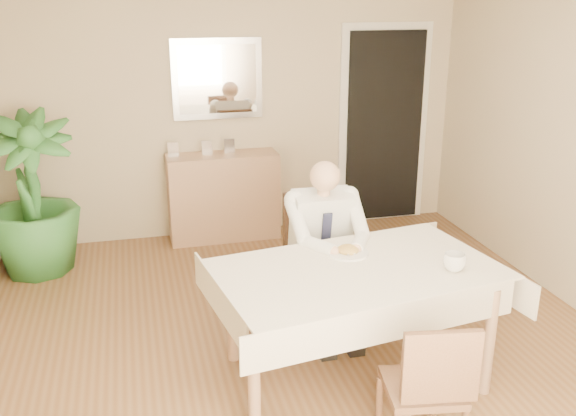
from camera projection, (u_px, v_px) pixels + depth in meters
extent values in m
plane|color=brown|center=(301.00, 357.00, 4.34)|extent=(5.00, 5.00, 0.00)
cube|color=#C0AD8A|center=(234.00, 104.00, 6.21)|extent=(4.50, 0.02, 2.60)
cube|color=white|center=(564.00, 376.00, 1.59)|extent=(1.34, 0.02, 1.44)
cube|color=white|center=(559.00, 371.00, 1.61)|extent=(1.18, 0.02, 1.28)
cube|color=white|center=(383.00, 127.00, 6.65)|extent=(0.96, 0.03, 2.10)
cube|color=black|center=(384.00, 128.00, 6.62)|extent=(0.80, 0.05, 1.95)
cube|color=silver|center=(217.00, 79.00, 6.07)|extent=(0.86, 0.03, 0.76)
cube|color=white|center=(218.00, 79.00, 6.05)|extent=(0.74, 0.02, 0.64)
cube|color=#967253|center=(357.00, 273.00, 3.91)|extent=(1.72, 1.14, 0.04)
cube|color=#F2E5C8|center=(357.00, 269.00, 3.90)|extent=(1.84, 1.25, 0.01)
cube|color=#F2E5C8|center=(388.00, 324.00, 3.47)|extent=(1.68, 0.28, 0.22)
cube|color=#F2E5C8|center=(332.00, 254.00, 4.39)|extent=(1.68, 0.28, 0.22)
cube|color=#F2E5C8|center=(219.00, 300.00, 3.74)|extent=(0.17, 0.99, 0.22)
cube|color=#F2E5C8|center=(481.00, 271.00, 4.13)|extent=(0.17, 0.99, 0.22)
cylinder|color=#967253|center=(254.00, 375.00, 3.52)|extent=(0.07, 0.07, 0.70)
cylinder|color=#967253|center=(489.00, 342.00, 3.85)|extent=(0.07, 0.07, 0.70)
cylinder|color=#967253|center=(232.00, 313.00, 4.20)|extent=(0.07, 0.07, 0.70)
cylinder|color=#967253|center=(434.00, 289.00, 4.53)|extent=(0.07, 0.07, 0.70)
cube|color=#4A2F21|center=(319.00, 261.00, 4.73)|extent=(0.45, 0.45, 0.04)
cube|color=#4A2F21|center=(312.00, 219.00, 4.82)|extent=(0.44, 0.04, 0.44)
cylinder|color=#4A2F21|center=(300.00, 305.00, 4.58)|extent=(0.04, 0.04, 0.44)
cylinder|color=#4A2F21|center=(351.00, 299.00, 4.67)|extent=(0.04, 0.04, 0.44)
cylinder|color=#4A2F21|center=(288.00, 283.00, 4.93)|extent=(0.04, 0.04, 0.44)
cylinder|color=#4A2F21|center=(335.00, 277.00, 5.02)|extent=(0.04, 0.04, 0.44)
cube|color=#4A2F21|center=(422.00, 387.00, 3.34)|extent=(0.44, 0.44, 0.04)
cube|color=#4A2F21|center=(441.00, 367.00, 3.10)|extent=(0.39, 0.10, 0.39)
cylinder|color=#4A2F21|center=(379.00, 407.00, 3.52)|extent=(0.04, 0.04, 0.37)
cylinder|color=#4A2F21|center=(434.00, 398.00, 3.59)|extent=(0.04, 0.04, 0.37)
cube|color=white|center=(321.00, 226.00, 4.59)|extent=(0.42, 0.31, 0.55)
cube|color=black|center=(326.00, 236.00, 4.49)|extent=(0.07, 0.08, 0.36)
cylinder|color=tan|center=(324.00, 190.00, 4.46)|extent=(0.09, 0.09, 0.08)
sphere|color=tan|center=(325.00, 176.00, 4.40)|extent=(0.21, 0.21, 0.21)
cube|color=black|center=(315.00, 268.00, 4.46)|extent=(0.13, 0.42, 0.13)
cube|color=black|center=(342.00, 266.00, 4.51)|extent=(0.13, 0.42, 0.13)
cube|color=black|center=(322.00, 318.00, 4.39)|extent=(0.11, 0.12, 0.45)
cube|color=black|center=(349.00, 314.00, 4.44)|extent=(0.11, 0.12, 0.45)
cube|color=black|center=(324.00, 346.00, 4.40)|extent=(0.11, 0.26, 0.07)
cube|color=black|center=(352.00, 343.00, 4.44)|extent=(0.11, 0.26, 0.07)
cylinder|color=white|center=(348.00, 253.00, 4.10)|extent=(0.26, 0.26, 0.02)
ellipsoid|color=olive|center=(348.00, 250.00, 4.09)|extent=(0.14, 0.14, 0.06)
cylinder|color=silver|center=(357.00, 253.00, 4.05)|extent=(0.01, 0.13, 0.01)
cylinder|color=silver|center=(345.00, 254.00, 4.03)|extent=(0.01, 0.13, 0.01)
imported|color=white|center=(454.00, 262.00, 3.84)|extent=(0.18, 0.18, 0.11)
cube|color=#967253|center=(224.00, 197.00, 6.29)|extent=(1.07, 0.38, 0.85)
cube|color=silver|center=(173.00, 149.00, 6.05)|extent=(0.10, 0.02, 0.14)
cube|color=silver|center=(207.00, 147.00, 6.12)|extent=(0.10, 0.02, 0.14)
cube|color=silver|center=(229.00, 146.00, 6.19)|extent=(0.10, 0.02, 0.14)
imported|color=#265D25|center=(31.00, 195.00, 5.45)|extent=(0.84, 0.84, 1.40)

